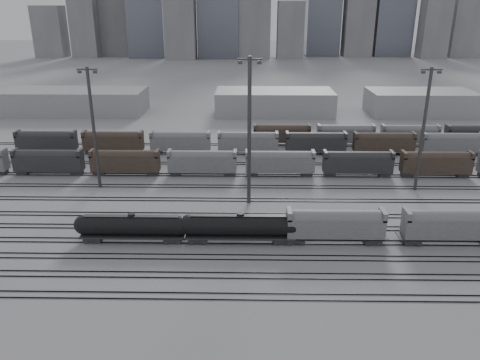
{
  "coord_description": "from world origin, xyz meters",
  "views": [
    {
      "loc": [
        0.93,
        -65.2,
        35.38
      ],
      "look_at": [
        -0.5,
        18.37,
        4.0
      ],
      "focal_mm": 35.0,
      "sensor_mm": 36.0,
      "label": 1
    }
  ],
  "objects_px": {
    "tank_car_b": "(240,226)",
    "tank_car_a": "(132,226)",
    "hopper_car_a": "(335,223)",
    "light_mast_c": "(249,129)",
    "hopper_car_b": "(453,224)"
  },
  "relations": [
    {
      "from": "tank_car_a",
      "to": "hopper_car_a",
      "type": "xyz_separation_m",
      "value": [
        31.96,
        -0.0,
        0.72
      ]
    },
    {
      "from": "hopper_car_a",
      "to": "light_mast_c",
      "type": "height_order",
      "value": "light_mast_c"
    },
    {
      "from": "tank_car_b",
      "to": "hopper_car_a",
      "type": "bearing_deg",
      "value": -0.0
    },
    {
      "from": "tank_car_a",
      "to": "hopper_car_a",
      "type": "height_order",
      "value": "hopper_car_a"
    },
    {
      "from": "hopper_car_b",
      "to": "tank_car_b",
      "type": "bearing_deg",
      "value": 180.0
    },
    {
      "from": "tank_car_a",
      "to": "tank_car_b",
      "type": "distance_m",
      "value": 17.09
    },
    {
      "from": "tank_car_a",
      "to": "hopper_car_a",
      "type": "bearing_deg",
      "value": -0.0
    },
    {
      "from": "tank_car_a",
      "to": "hopper_car_b",
      "type": "xyz_separation_m",
      "value": [
        50.23,
        0.0,
        0.76
      ]
    },
    {
      "from": "tank_car_a",
      "to": "tank_car_b",
      "type": "height_order",
      "value": "tank_car_b"
    },
    {
      "from": "hopper_car_b",
      "to": "light_mast_c",
      "type": "height_order",
      "value": "light_mast_c"
    },
    {
      "from": "hopper_car_a",
      "to": "tank_car_a",
      "type": "bearing_deg",
      "value": 180.0
    },
    {
      "from": "hopper_car_b",
      "to": "light_mast_c",
      "type": "distance_m",
      "value": 37.17
    },
    {
      "from": "tank_car_b",
      "to": "tank_car_a",
      "type": "bearing_deg",
      "value": -180.0
    },
    {
      "from": "tank_car_b",
      "to": "hopper_car_a",
      "type": "xyz_separation_m",
      "value": [
        14.86,
        -0.0,
        0.59
      ]
    },
    {
      "from": "light_mast_c",
      "to": "hopper_car_b",
      "type": "bearing_deg",
      "value": -26.36
    }
  ]
}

